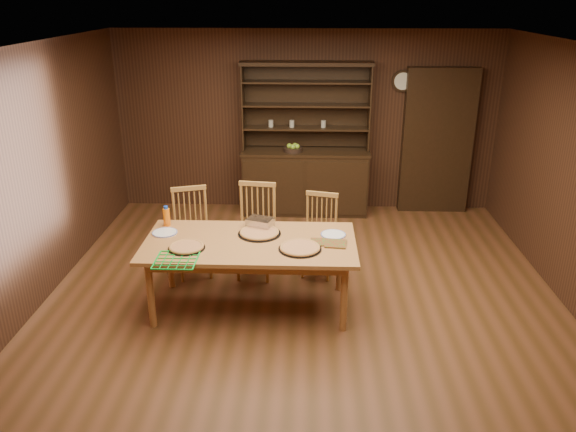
{
  "coord_description": "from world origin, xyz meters",
  "views": [
    {
      "loc": [
        0.03,
        -5.1,
        3.06
      ],
      "look_at": [
        -0.17,
        0.4,
        0.86
      ],
      "focal_mm": 35.0,
      "sensor_mm": 36.0,
      "label": 1
    }
  ],
  "objects_px": {
    "chair_left": "(192,229)",
    "chair_right": "(320,232)",
    "dining_table": "(250,248)",
    "chair_center": "(256,227)",
    "china_hutch": "(305,173)",
    "juice_bottle": "(167,217)"
  },
  "relations": [
    {
      "from": "chair_center",
      "to": "chair_right",
      "type": "relative_size",
      "value": 1.13
    },
    {
      "from": "china_hutch",
      "to": "chair_center",
      "type": "relative_size",
      "value": 2.01
    },
    {
      "from": "china_hutch",
      "to": "juice_bottle",
      "type": "height_order",
      "value": "china_hutch"
    },
    {
      "from": "chair_center",
      "to": "juice_bottle",
      "type": "distance_m",
      "value": 1.04
    },
    {
      "from": "dining_table",
      "to": "juice_bottle",
      "type": "bearing_deg",
      "value": 157.69
    },
    {
      "from": "china_hutch",
      "to": "chair_right",
      "type": "xyz_separation_m",
      "value": [
        0.18,
        -1.95,
        -0.09
      ]
    },
    {
      "from": "chair_right",
      "to": "chair_center",
      "type": "bearing_deg",
      "value": -163.24
    },
    {
      "from": "chair_left",
      "to": "chair_center",
      "type": "distance_m",
      "value": 0.74
    },
    {
      "from": "dining_table",
      "to": "chair_left",
      "type": "xyz_separation_m",
      "value": [
        -0.75,
        0.77,
        -0.14
      ]
    },
    {
      "from": "juice_bottle",
      "to": "chair_left",
      "type": "bearing_deg",
      "value": 66.41
    },
    {
      "from": "juice_bottle",
      "to": "chair_right",
      "type": "bearing_deg",
      "value": 15.32
    },
    {
      "from": "dining_table",
      "to": "chair_center",
      "type": "distance_m",
      "value": 0.79
    },
    {
      "from": "chair_right",
      "to": "juice_bottle",
      "type": "xyz_separation_m",
      "value": [
        -1.63,
        -0.45,
        0.34
      ]
    },
    {
      "from": "china_hutch",
      "to": "chair_left",
      "type": "relative_size",
      "value": 2.12
    },
    {
      "from": "chair_left",
      "to": "juice_bottle",
      "type": "xyz_separation_m",
      "value": [
        -0.17,
        -0.4,
        0.31
      ]
    },
    {
      "from": "chair_left",
      "to": "juice_bottle",
      "type": "bearing_deg",
      "value": -131.3
    },
    {
      "from": "chair_right",
      "to": "china_hutch",
      "type": "bearing_deg",
      "value": 108.68
    },
    {
      "from": "china_hutch",
      "to": "chair_left",
      "type": "bearing_deg",
      "value": -122.63
    },
    {
      "from": "chair_left",
      "to": "chair_right",
      "type": "height_order",
      "value": "chair_left"
    },
    {
      "from": "china_hutch",
      "to": "chair_left",
      "type": "height_order",
      "value": "china_hutch"
    },
    {
      "from": "dining_table",
      "to": "chair_center",
      "type": "xyz_separation_m",
      "value": [
        -0.01,
        0.78,
        -0.1
      ]
    },
    {
      "from": "chair_left",
      "to": "juice_bottle",
      "type": "height_order",
      "value": "chair_left"
    }
  ]
}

